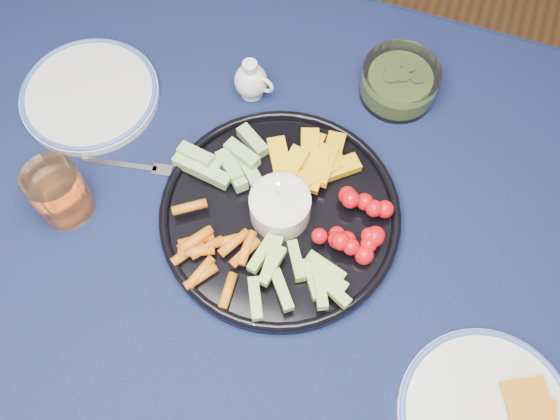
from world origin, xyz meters
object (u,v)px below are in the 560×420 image
(dining_table, at_px, (293,285))
(pickle_bowl, at_px, (399,83))
(crudite_platter, at_px, (278,212))
(side_plate_extra, at_px, (89,94))
(creamer_pitcher, at_px, (251,81))
(juice_tumbler, at_px, (60,194))
(cheese_plate, at_px, (488,417))

(dining_table, height_order, pickle_bowl, pickle_bowl)
(pickle_bowl, bearing_deg, crudite_platter, -111.43)
(crudite_platter, bearing_deg, side_plate_extra, 164.15)
(crudite_platter, bearing_deg, creamer_pitcher, 120.15)
(creamer_pitcher, xyz_separation_m, juice_tumbler, (-0.19, -0.29, 0.01))
(creamer_pitcher, bearing_deg, pickle_bowl, 19.29)
(cheese_plate, bearing_deg, juice_tumbler, 171.72)
(pickle_bowl, relative_size, cheese_plate, 0.54)
(pickle_bowl, bearing_deg, cheese_plate, -62.53)
(juice_tumbler, height_order, side_plate_extra, juice_tumbler)
(crudite_platter, distance_m, juice_tumbler, 0.32)
(juice_tumbler, relative_size, side_plate_extra, 0.42)
(dining_table, distance_m, pickle_bowl, 0.37)
(cheese_plate, height_order, side_plate_extra, cheese_plate)
(crudite_platter, bearing_deg, cheese_plate, -27.64)
(crudite_platter, xyz_separation_m, cheese_plate, (0.35, -0.18, -0.01))
(crudite_platter, bearing_deg, juice_tumbler, -164.01)
(crudite_platter, xyz_separation_m, juice_tumbler, (-0.31, -0.09, 0.02))
(crudite_platter, distance_m, side_plate_extra, 0.38)
(dining_table, distance_m, side_plate_extra, 0.46)
(dining_table, distance_m, cheese_plate, 0.34)
(creamer_pitcher, xyz_separation_m, side_plate_extra, (-0.25, -0.10, -0.02))
(side_plate_extra, bearing_deg, pickle_bowl, 20.33)
(crudite_platter, relative_size, juice_tumbler, 3.73)
(crudite_platter, distance_m, cheese_plate, 0.40)
(juice_tumbler, bearing_deg, dining_table, 3.50)
(crudite_platter, xyz_separation_m, side_plate_extra, (-0.37, 0.10, -0.01))
(dining_table, xyz_separation_m, pickle_bowl, (0.06, 0.35, 0.11))
(pickle_bowl, xyz_separation_m, cheese_plate, (0.24, -0.47, -0.01))
(dining_table, relative_size, creamer_pitcher, 21.91)
(crudite_platter, xyz_separation_m, creamer_pitcher, (-0.12, 0.20, 0.01))
(cheese_plate, bearing_deg, side_plate_extra, 158.13)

